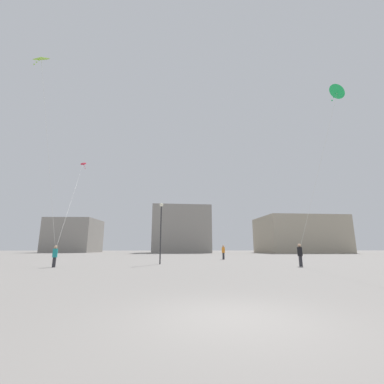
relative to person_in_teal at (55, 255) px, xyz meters
The scene contains 11 objects.
ground_plane 18.51m from the person_in_teal, 54.49° to the right, with size 300.00×300.00×0.00m, color gray.
person_in_teal is the anchor object (origin of this frame).
person_in_orange 20.17m from the person_in_teal, 40.70° to the left, with size 0.40×0.40×1.83m.
person_in_black 19.32m from the person_in_teal, ahead, with size 0.39×0.39×1.79m.
kite_crimson_diamond 19.29m from the person_in_teal, 106.14° to the left, with size 4.78×15.47×12.35m.
kite_emerald_diamond 24.32m from the person_in_teal, 12.95° to the right, with size 2.07×5.49×11.73m.
kite_lime_diamond 15.12m from the person_in_teal, 110.63° to the right, with size 1.91×3.86×14.86m.
building_left_hall 74.33m from the person_in_teal, 110.73° to the left, with size 15.60×15.41×11.07m.
building_centre_hall 62.25m from the person_in_teal, 80.96° to the left, with size 18.50×16.96×14.08m.
building_right_hall 72.65m from the person_in_teal, 50.90° to the left, with size 23.69×18.22×10.67m.
lamppost_east 9.01m from the person_in_teal, 23.75° to the left, with size 0.36×0.36×5.66m.
Camera 1 is at (-1.14, -5.78, 1.44)m, focal length 24.04 mm.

